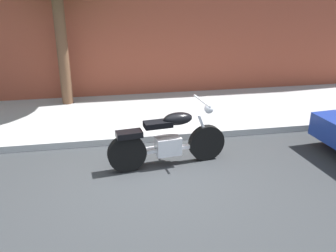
% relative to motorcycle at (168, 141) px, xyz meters
% --- Properties ---
extents(ground_plane, '(60.00, 60.00, 0.00)m').
position_rel_motorcycle_xyz_m(ground_plane, '(-0.36, -0.39, -0.47)').
color(ground_plane, '#303335').
extents(sidewalk, '(20.43, 3.05, 0.14)m').
position_rel_motorcycle_xyz_m(sidewalk, '(-0.36, 2.54, -0.40)').
color(sidewalk, '#A6A6A6').
rests_on(sidewalk, ground).
extents(motorcycle, '(2.14, 0.70, 1.17)m').
position_rel_motorcycle_xyz_m(motorcycle, '(0.00, 0.00, 0.00)').
color(motorcycle, black).
rests_on(motorcycle, ground).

